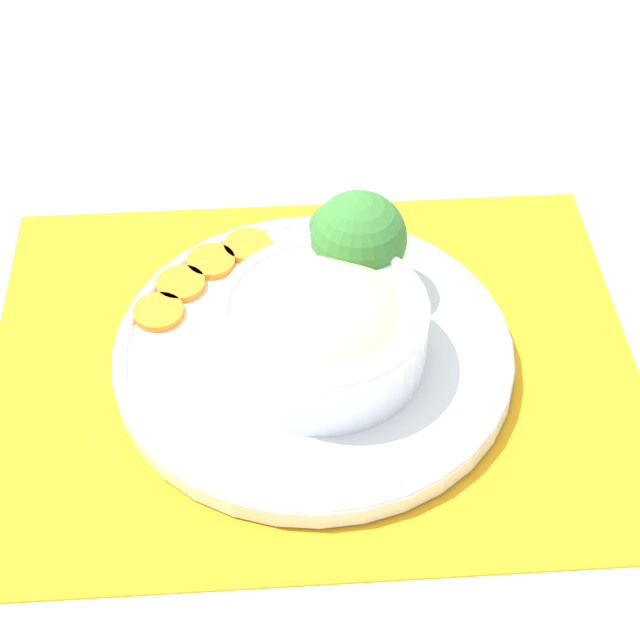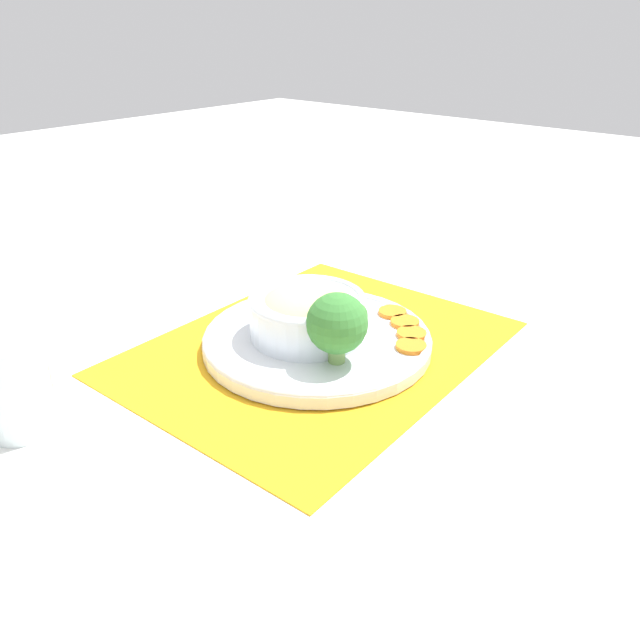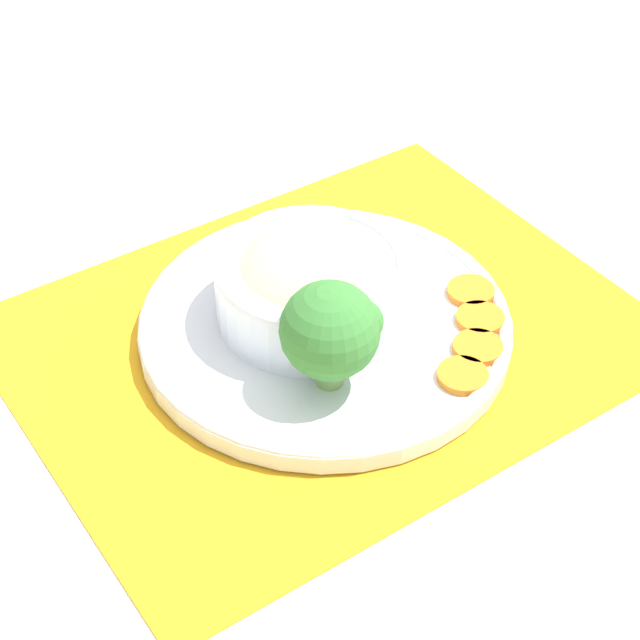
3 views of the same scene
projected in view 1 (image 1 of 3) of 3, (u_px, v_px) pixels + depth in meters
name	position (u px, v px, depth m)	size (l,w,h in m)	color
ground_plane	(313.00, 365.00, 0.83)	(4.00, 4.00, 0.00)	white
placemat	(313.00, 363.00, 0.83)	(0.51, 0.41, 0.00)	orange
plate	(313.00, 351.00, 0.82)	(0.31, 0.31, 0.02)	silver
bowl	(323.00, 326.00, 0.79)	(0.16, 0.16, 0.07)	silver
broccoli_floret	(358.00, 239.00, 0.83)	(0.08, 0.08, 0.09)	#759E51
carrot_slice_near	(248.00, 246.00, 0.90)	(0.04, 0.04, 0.01)	orange
carrot_slice_middle	(211.00, 261.00, 0.88)	(0.04, 0.04, 0.01)	orange
carrot_slice_far	(180.00, 284.00, 0.86)	(0.04, 0.04, 0.01)	orange
carrot_slice_extra	(158.00, 312.00, 0.84)	(0.04, 0.04, 0.01)	orange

